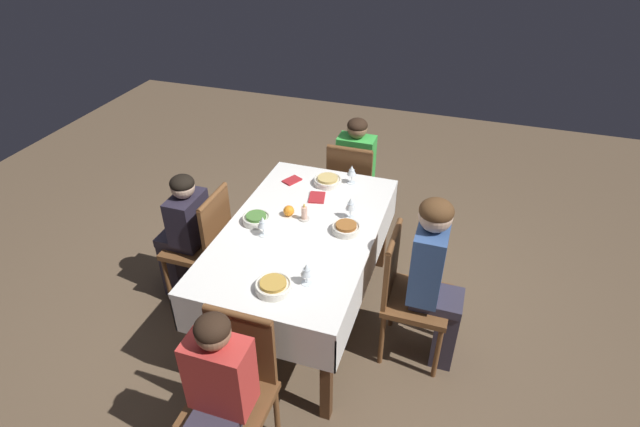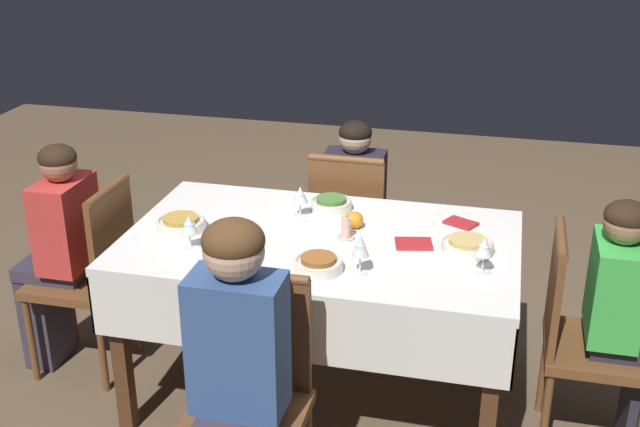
# 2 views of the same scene
# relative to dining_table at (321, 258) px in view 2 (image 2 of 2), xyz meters

# --- Properties ---
(ground_plane) EXTENTS (8.00, 8.00, 0.00)m
(ground_plane) POSITION_rel_dining_table_xyz_m (0.00, 0.00, -0.67)
(ground_plane) COLOR brown
(dining_table) EXTENTS (1.59, 0.95, 0.77)m
(dining_table) POSITION_rel_dining_table_xyz_m (0.00, 0.00, 0.00)
(dining_table) COLOR white
(dining_table) RESTS_ON ground_plane
(chair_north) EXTENTS (0.40, 0.40, 0.91)m
(chair_north) POSITION_rel_dining_table_xyz_m (0.07, 0.72, -0.17)
(chair_north) COLOR brown
(chair_north) RESTS_ON ground_plane
(chair_east) EXTENTS (0.40, 0.40, 0.91)m
(chair_east) POSITION_rel_dining_table_xyz_m (1.04, 0.02, -0.17)
(chair_east) COLOR brown
(chair_east) RESTS_ON ground_plane
(chair_south) EXTENTS (0.40, 0.40, 0.91)m
(chair_south) POSITION_rel_dining_table_xyz_m (0.02, -0.72, -0.17)
(chair_south) COLOR brown
(chair_south) RESTS_ON ground_plane
(chair_west) EXTENTS (0.40, 0.40, 0.91)m
(chair_west) POSITION_rel_dining_table_xyz_m (-1.04, 0.06, -0.17)
(chair_west) COLOR brown
(chair_west) RESTS_ON ground_plane
(person_adult_denim) EXTENTS (0.30, 0.34, 1.18)m
(person_adult_denim) POSITION_rel_dining_table_xyz_m (0.07, 0.87, -0.00)
(person_adult_denim) COLOR #383342
(person_adult_denim) RESTS_ON ground_plane
(person_child_red) EXTENTS (0.33, 0.30, 1.08)m
(person_child_red) POSITION_rel_dining_table_xyz_m (1.20, 0.02, -0.08)
(person_child_red) COLOR #383342
(person_child_red) RESTS_ON ground_plane
(person_child_dark) EXTENTS (0.30, 0.33, 1.02)m
(person_child_dark) POSITION_rel_dining_table_xyz_m (0.02, -0.88, -0.11)
(person_child_dark) COLOR #383342
(person_child_dark) RESTS_ON ground_plane
(person_child_green) EXTENTS (0.33, 0.30, 1.06)m
(person_child_green) POSITION_rel_dining_table_xyz_m (-1.20, 0.06, -0.09)
(person_child_green) COLOR #282833
(person_child_green) RESTS_ON ground_plane
(bowl_north) EXTENTS (0.18, 0.18, 0.06)m
(bowl_north) POSITION_rel_dining_table_xyz_m (-0.06, 0.28, 0.12)
(bowl_north) COLOR silver
(bowl_north) RESTS_ON dining_table
(wine_glass_north) EXTENTS (0.07, 0.07, 0.16)m
(wine_glass_north) POSITION_rel_dining_table_xyz_m (-0.21, 0.26, 0.20)
(wine_glass_north) COLOR white
(wine_glass_north) RESTS_ON dining_table
(bowl_east) EXTENTS (0.20, 0.20, 0.06)m
(bowl_east) POSITION_rel_dining_table_xyz_m (0.58, 0.05, 0.12)
(bowl_east) COLOR silver
(bowl_east) RESTS_ON dining_table
(wine_glass_east) EXTENTS (0.07, 0.07, 0.14)m
(wine_glass_east) POSITION_rel_dining_table_xyz_m (0.48, 0.21, 0.19)
(wine_glass_east) COLOR white
(wine_glass_east) RESTS_ON dining_table
(bowl_south) EXTENTS (0.18, 0.18, 0.06)m
(bowl_south) POSITION_rel_dining_table_xyz_m (0.02, -0.30, 0.12)
(bowl_south) COLOR silver
(bowl_south) RESTS_ON dining_table
(wine_glass_south) EXTENTS (0.07, 0.07, 0.14)m
(wine_glass_south) POSITION_rel_dining_table_xyz_m (0.14, -0.20, 0.18)
(wine_glass_south) COLOR white
(wine_glass_south) RESTS_ON dining_table
(bowl_west) EXTENTS (0.20, 0.20, 0.06)m
(bowl_west) POSITION_rel_dining_table_xyz_m (-0.59, -0.01, 0.12)
(bowl_west) COLOR silver
(bowl_west) RESTS_ON dining_table
(wine_glass_west) EXTENTS (0.07, 0.07, 0.14)m
(wine_glass_west) POSITION_rel_dining_table_xyz_m (-0.65, 0.15, 0.19)
(wine_glass_west) COLOR white
(wine_glass_west) RESTS_ON dining_table
(candle_centerpiece) EXTENTS (0.07, 0.07, 0.12)m
(candle_centerpiece) POSITION_rel_dining_table_xyz_m (-0.10, -0.01, 0.13)
(candle_centerpiece) COLOR beige
(candle_centerpiece) RESTS_ON dining_table
(orange_fruit) EXTENTS (0.07, 0.07, 0.07)m
(orange_fruit) POSITION_rel_dining_table_xyz_m (-0.11, -0.13, 0.13)
(orange_fruit) COLOR orange
(orange_fruit) RESTS_ON dining_table
(napkin_red_folded) EXTENTS (0.16, 0.14, 0.01)m
(napkin_red_folded) POSITION_rel_dining_table_xyz_m (-0.38, -0.02, 0.10)
(napkin_red_folded) COLOR #AD2328
(napkin_red_folded) RESTS_ON dining_table
(napkin_spare_side) EXTENTS (0.15, 0.14, 0.01)m
(napkin_spare_side) POSITION_rel_dining_table_xyz_m (-0.54, -0.27, 0.10)
(napkin_spare_side) COLOR #AD2328
(napkin_spare_side) RESTS_ON dining_table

